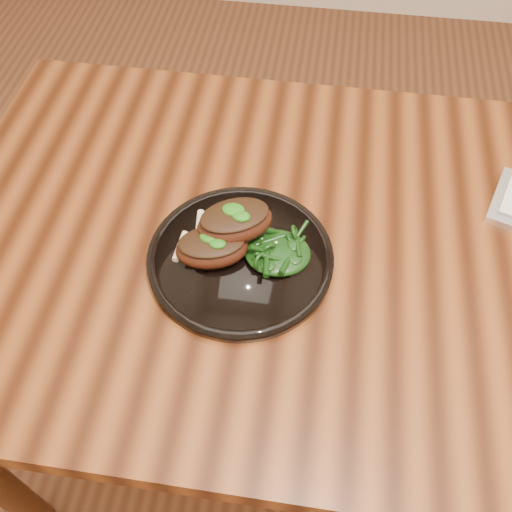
{
  "coord_description": "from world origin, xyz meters",
  "views": [
    {
      "loc": [
        -0.19,
        -0.57,
        1.46
      ],
      "look_at": [
        -0.27,
        -0.07,
        0.78
      ],
      "focal_mm": 40.0,
      "sensor_mm": 36.0,
      "label": 1
    }
  ],
  "objects_px": {
    "plate": "(241,258)",
    "greens_heap": "(278,250)",
    "lamb_chop_front": "(211,247)",
    "desk": "(419,283)"
  },
  "relations": [
    {
      "from": "desk",
      "to": "greens_heap",
      "type": "xyz_separation_m",
      "value": [
        -0.24,
        -0.05,
        0.12
      ]
    },
    {
      "from": "plate",
      "to": "greens_heap",
      "type": "relative_size",
      "value": 2.83
    },
    {
      "from": "desk",
      "to": "plate",
      "type": "distance_m",
      "value": 0.31
    },
    {
      "from": "desk",
      "to": "greens_heap",
      "type": "height_order",
      "value": "greens_heap"
    },
    {
      "from": "greens_heap",
      "to": "lamb_chop_front",
      "type": "bearing_deg",
      "value": -171.12
    },
    {
      "from": "plate",
      "to": "greens_heap",
      "type": "distance_m",
      "value": 0.06
    },
    {
      "from": "plate",
      "to": "greens_heap",
      "type": "bearing_deg",
      "value": 5.19
    },
    {
      "from": "lamb_chop_front",
      "to": "greens_heap",
      "type": "distance_m",
      "value": 0.1
    },
    {
      "from": "lamb_chop_front",
      "to": "plate",
      "type": "bearing_deg",
      "value": 13.73
    },
    {
      "from": "plate",
      "to": "lamb_chop_front",
      "type": "relative_size",
      "value": 2.31
    }
  ]
}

